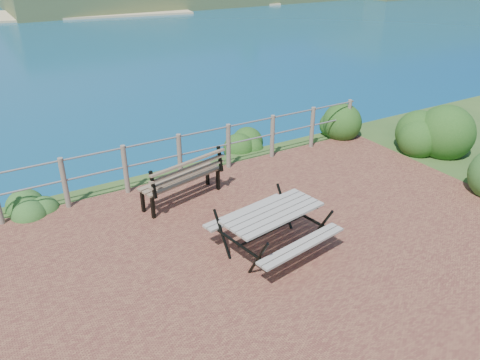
% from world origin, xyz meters
% --- Properties ---
extents(ground, '(10.00, 7.00, 0.12)m').
position_xyz_m(ground, '(0.00, 0.00, 0.00)').
color(ground, brown).
rests_on(ground, ground).
extents(safety_railing, '(9.40, 0.10, 1.00)m').
position_xyz_m(safety_railing, '(0.00, 3.35, 0.57)').
color(safety_railing, '#6B5B4C').
rests_on(safety_railing, ground).
extents(picnic_table, '(1.73, 1.41, 0.69)m').
position_xyz_m(picnic_table, '(0.22, 0.28, 0.45)').
color(picnic_table, gray).
rests_on(picnic_table, ground).
extents(park_bench, '(1.75, 0.82, 0.95)m').
position_xyz_m(park_bench, '(-0.35, 2.50, 0.63)').
color(park_bench, brown).
rests_on(park_bench, ground).
extents(shrub_right_front, '(1.34, 1.34, 1.90)m').
position_xyz_m(shrub_right_front, '(5.73, 1.84, 0.00)').
color(shrub_right_front, '#164415').
rests_on(shrub_right_front, ground).
extents(shrub_right_edge, '(1.00, 1.00, 1.43)m').
position_xyz_m(shrub_right_edge, '(4.67, 3.70, 0.00)').
color(shrub_right_edge, '#164415').
rests_on(shrub_right_edge, ground).
extents(shrub_lip_west, '(0.76, 0.76, 0.50)m').
position_xyz_m(shrub_lip_west, '(-2.90, 3.67, 0.00)').
color(shrub_lip_west, '#2B5821').
rests_on(shrub_lip_west, ground).
extents(shrub_lip_east, '(0.85, 0.85, 0.62)m').
position_xyz_m(shrub_lip_east, '(2.12, 4.24, 0.00)').
color(shrub_lip_east, '#164415').
rests_on(shrub_lip_east, ground).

